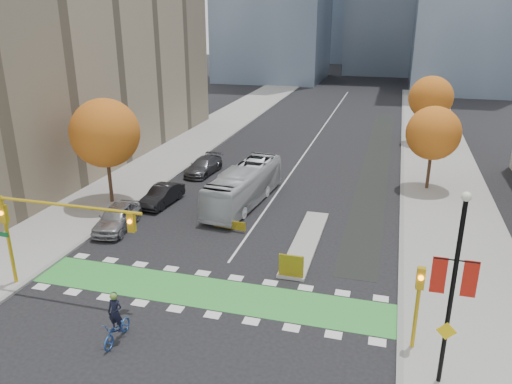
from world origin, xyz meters
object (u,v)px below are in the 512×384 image
Objects in this scene: tree_west at (105,133)px; parked_car_a at (117,217)px; tree_east_far at (431,98)px; parked_car_c at (204,166)px; banner_lamppost at (453,284)px; traffic_signal_east at (418,296)px; tree_east_near at (433,133)px; traffic_signal_west at (46,222)px; parked_car_b at (162,195)px; bus at (244,186)px; hazard_board at (291,266)px; cyclist at (117,325)px.

parked_car_a is (3.00, -4.29, -4.76)m from tree_west.
tree_east_far is 37.40m from parked_car_a.
tree_west is at bearing -109.94° from parked_car_c.
banner_lamppost reaches higher than tree_west.
tree_east_near is at bearing 86.19° from traffic_signal_east.
banner_lamppost is (19.43, -1.99, 0.58)m from traffic_signal_west.
tree_east_near is 22.43m from parked_car_b.
tree_east_far reaches higher than bus.
hazard_board is 14.79m from parked_car_b.
traffic_signal_west is 16.48m from bus.
bus is (0.52, 18.12, 0.66)m from cyclist.
parked_car_b reaches higher than parked_car_c.
hazard_board is at bearing -49.83° from parked_car_c.
tree_west is 1.64× the size of parked_car_a.
tree_east_near is at bearing 88.83° from banner_lamppost.
banner_lamppost reaches higher than traffic_signal_east.
banner_lamppost is (-1.00, -40.50, -0.63)m from tree_east_far.
tree_east_near reaches higher than traffic_signal_east.
traffic_signal_west is at bearing -84.42° from parked_car_b.
traffic_signal_west reaches higher than hazard_board.
bus reaches higher than cyclist.
hazard_board is 19.93m from tree_east_near.
tree_east_near is 20.24m from parked_car_c.
bus is (-12.44, 15.14, -1.24)m from traffic_signal_east.
parked_car_b is (-6.10, -1.83, -0.74)m from bus.
parked_car_c is at bearing 89.64° from traffic_signal_west.
tree_east_near is 1.41× the size of parked_car_a.
banner_lamppost is at bearing -91.41° from tree_east_far.
hazard_board is 20.53m from parked_car_c.
cyclist is at bearing -109.82° from tree_east_far.
tree_east_far is (24.50, 26.00, -0.38)m from tree_west.
parked_car_a is at bearing 153.51° from banner_lamppost.
tree_west is at bearing -163.49° from parked_car_b.
parked_car_a is at bearing 97.41° from traffic_signal_west.
cyclist is (9.54, -15.49, -4.79)m from tree_west.
traffic_signal_west reaches higher than parked_car_c.
tree_east_far is 3.07× the size of cyclist.
tree_east_near is (8.00, 17.80, 4.06)m from hazard_board.
tree_east_near is 1.55× the size of parked_car_b.
traffic_signal_east is 13.43m from cyclist.
tree_west is 35.73m from tree_east_far.
traffic_signal_west is at bearing -105.99° from bus.
tree_west reaches higher than bus.
traffic_signal_east is 2.92m from banner_lamppost.
tree_east_far reaches higher than parked_car_a.
cyclist is 0.55× the size of parked_car_b.
traffic_signal_east is (6.50, -4.71, 1.93)m from hazard_board.
banner_lamppost reaches higher than parked_car_b.
parked_car_c is (4.21, 9.00, -4.88)m from tree_west.
banner_lamppost is at bearing -63.39° from traffic_signal_east.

